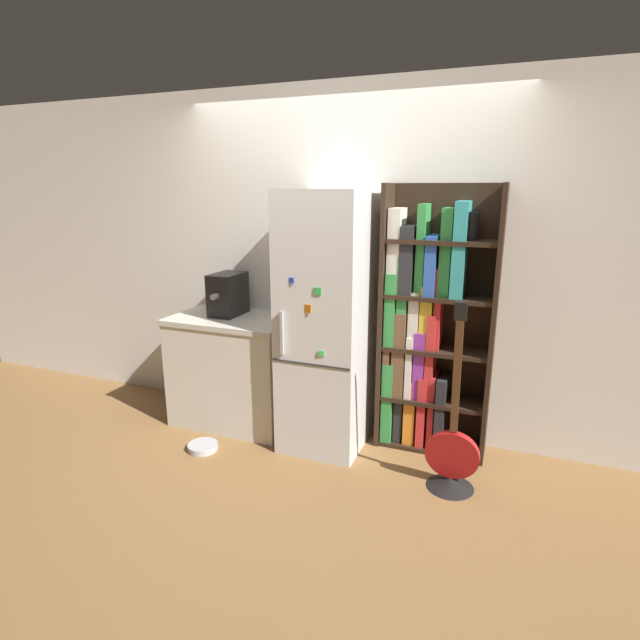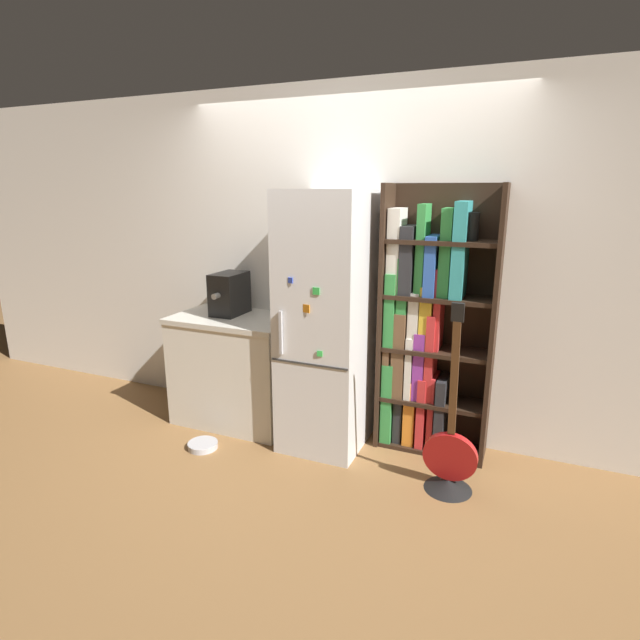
{
  "view_description": "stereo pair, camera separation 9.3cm",
  "coord_description": "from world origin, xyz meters",
  "px_view_note": "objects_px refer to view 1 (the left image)",
  "views": [
    {
      "loc": [
        1.21,
        -3.12,
        1.85
      ],
      "look_at": [
        -0.07,
        0.15,
        0.93
      ],
      "focal_mm": 28.0,
      "sensor_mm": 36.0,
      "label": 1
    },
    {
      "loc": [
        1.3,
        -3.08,
        1.85
      ],
      "look_at": [
        -0.07,
        0.15,
        0.93
      ],
      "focal_mm": 28.0,
      "sensor_mm": 36.0,
      "label": 2
    }
  ],
  "objects_px": {
    "refrigerator": "(328,322)",
    "guitar": "(451,463)",
    "pet_bowl": "(203,446)",
    "bookshelf": "(425,329)",
    "espresso_machine": "(228,294)"
  },
  "relations": [
    {
      "from": "refrigerator",
      "to": "guitar",
      "type": "bearing_deg",
      "value": -18.06
    },
    {
      "from": "guitar",
      "to": "pet_bowl",
      "type": "xyz_separation_m",
      "value": [
        -1.75,
        -0.17,
        -0.15
      ]
    },
    {
      "from": "refrigerator",
      "to": "bookshelf",
      "type": "distance_m",
      "value": 0.69
    },
    {
      "from": "bookshelf",
      "to": "refrigerator",
      "type": "bearing_deg",
      "value": -163.27
    },
    {
      "from": "bookshelf",
      "to": "pet_bowl",
      "type": "height_order",
      "value": "bookshelf"
    },
    {
      "from": "espresso_machine",
      "to": "pet_bowl",
      "type": "bearing_deg",
      "value": -81.67
    },
    {
      "from": "guitar",
      "to": "pet_bowl",
      "type": "bearing_deg",
      "value": -174.38
    },
    {
      "from": "bookshelf",
      "to": "guitar",
      "type": "bearing_deg",
      "value": -60.34
    },
    {
      "from": "espresso_machine",
      "to": "bookshelf",
      "type": "bearing_deg",
      "value": 4.02
    },
    {
      "from": "refrigerator",
      "to": "bookshelf",
      "type": "xyz_separation_m",
      "value": [
        0.66,
        0.2,
        -0.03
      ]
    },
    {
      "from": "guitar",
      "to": "espresso_machine",
      "type": "bearing_deg",
      "value": 167.64
    },
    {
      "from": "bookshelf",
      "to": "espresso_machine",
      "type": "height_order",
      "value": "bookshelf"
    },
    {
      "from": "espresso_machine",
      "to": "guitar",
      "type": "bearing_deg",
      "value": -12.36
    },
    {
      "from": "refrigerator",
      "to": "bookshelf",
      "type": "height_order",
      "value": "bookshelf"
    },
    {
      "from": "espresso_machine",
      "to": "pet_bowl",
      "type": "height_order",
      "value": "espresso_machine"
    }
  ]
}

